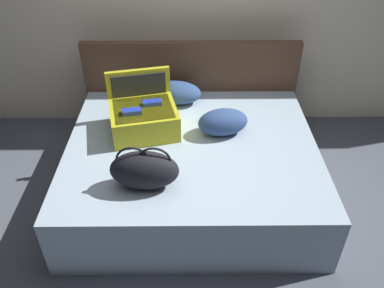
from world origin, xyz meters
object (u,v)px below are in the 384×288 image
Objects in this scene: bed at (192,168)px; pillow_center_head at (176,92)px; hard_case_large at (143,116)px; duffel_bag at (144,170)px; pillow_near_headboard at (223,122)px.

pillow_center_head is (-0.14, 0.68, 0.36)m from bed.
hard_case_large reaches higher than duffel_bag.
hard_case_large is 0.67m from pillow_near_headboard.
duffel_bag is (0.07, -0.71, 0.01)m from hard_case_large.
bed is 4.13× the size of duffel_bag.
hard_case_large is (-0.41, 0.22, 0.40)m from bed.
bed is 4.83× the size of pillow_near_headboard.
duffel_bag is at bearing -132.20° from pillow_near_headboard.
pillow_near_headboard is at bearing 47.80° from duffel_bag.
pillow_near_headboard is 0.89× the size of pillow_center_head.
hard_case_large is at bearing 175.16° from pillow_near_headboard.
bed is at bearing -148.31° from pillow_near_headboard.
pillow_near_headboard is (0.26, 0.16, 0.37)m from bed.
pillow_near_headboard is 0.66m from pillow_center_head.
hard_case_large reaches higher than pillow_center_head.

